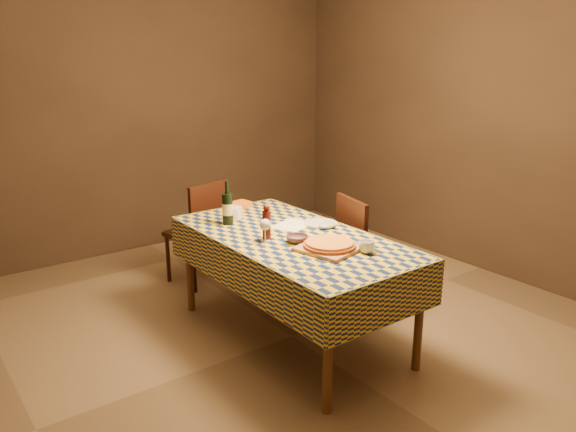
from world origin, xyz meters
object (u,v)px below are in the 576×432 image
at_px(bowl, 297,239).
at_px(pizza, 329,244).
at_px(dining_table, 292,246).
at_px(chair_far, 202,227).
at_px(wine_bottle, 228,208).
at_px(chair_right, 363,248).
at_px(cutting_board, 329,248).
at_px(white_plate, 321,223).

bearing_deg(bowl, pizza, -72.85).
relative_size(dining_table, chair_far, 1.98).
height_order(pizza, bowl, pizza).
bearing_deg(wine_bottle, dining_table, -66.85).
distance_m(wine_bottle, chair_right, 1.10).
bearing_deg(chair_far, pizza, -87.97).
xyz_separation_m(wine_bottle, chair_right, (0.92, -0.48, -0.37)).
distance_m(pizza, chair_right, 0.84).
bearing_deg(chair_far, chair_right, -58.73).
distance_m(cutting_board, pizza, 0.03).
distance_m(cutting_board, chair_right, 0.83).
height_order(dining_table, cutting_board, cutting_board).
xyz_separation_m(bowl, chair_right, (0.77, 0.15, -0.27)).
relative_size(chair_far, chair_right, 1.00).
xyz_separation_m(bowl, chair_far, (0.02, 1.38, -0.27)).
distance_m(bowl, white_plate, 0.44).
height_order(pizza, chair_far, chair_far).
relative_size(bowl, wine_bottle, 0.45).
height_order(cutting_board, wine_bottle, wine_bottle).
relative_size(cutting_board, pizza, 0.79).
height_order(pizza, wine_bottle, wine_bottle).
height_order(cutting_board, white_plate, cutting_board).
bearing_deg(bowl, white_plate, 29.08).
bearing_deg(wine_bottle, pizza, -75.03).
relative_size(wine_bottle, chair_right, 0.35).
distance_m(pizza, bowl, 0.25).
height_order(bowl, white_plate, bowl).
relative_size(wine_bottle, chair_far, 0.35).
xyz_separation_m(cutting_board, chair_right, (0.69, 0.39, -0.26)).
bearing_deg(dining_table, cutting_board, -87.17).
height_order(dining_table, chair_far, chair_far).
bearing_deg(bowl, chair_right, 10.87).
xyz_separation_m(chair_far, chair_right, (0.75, -1.23, 0.00)).
xyz_separation_m(pizza, wine_bottle, (-0.23, 0.87, 0.08)).
bearing_deg(cutting_board, pizza, -90.00).
height_order(white_plate, chair_far, chair_far).
bearing_deg(dining_table, chair_right, 1.69).
distance_m(wine_bottle, chair_far, 0.86).
height_order(pizza, white_plate, pizza).
xyz_separation_m(dining_table, white_plate, (0.33, 0.09, 0.08)).
bearing_deg(cutting_board, chair_right, 29.33).
distance_m(dining_table, wine_bottle, 0.58).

